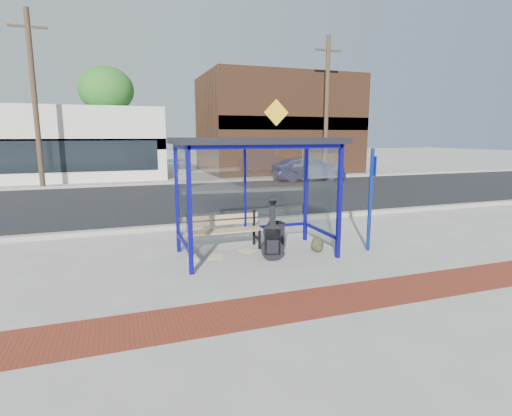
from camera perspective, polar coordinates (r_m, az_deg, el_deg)
name	(u,v)px	position (r m, az deg, el deg)	size (l,w,h in m)	color
ground	(256,254)	(8.43, 0.03, -6.65)	(120.00, 120.00, 0.00)	#B2ADA0
brick_paver_strip	(314,302)	(6.18, 8.23, -13.19)	(60.00, 1.00, 0.01)	maroon
curb_near	(222,223)	(11.10, -4.93, -2.21)	(60.00, 0.25, 0.12)	gray
street_asphalt	(190,198)	(16.03, -9.47, 1.35)	(60.00, 10.00, 0.00)	black
curb_far	(172,183)	(21.02, -11.88, 3.54)	(60.00, 0.25, 0.12)	gray
far_sidewalk	(168,180)	(22.90, -12.51, 3.91)	(60.00, 4.00, 0.01)	#B2ADA0
bus_shelter	(255,155)	(8.14, -0.14, 7.57)	(3.30, 1.80, 2.42)	#0E0C88
storefront_brown	(277,125)	(28.21, 3.01, 11.81)	(10.00, 7.08, 6.40)	#59331E
tree_mid	(106,90)	(29.76, -20.59, 15.45)	(3.60, 3.60, 7.03)	#4C3826
tree_right	(313,98)	(33.40, 8.11, 15.36)	(3.60, 3.60, 7.03)	#4C3826
utility_pole_west	(35,99)	(21.34, -29.08, 13.48)	(1.60, 0.24, 8.00)	#4C3826
utility_pole_east	(327,107)	(24.09, 10.05, 14.09)	(1.60, 0.24, 8.00)	#4C3826
bench	(223,229)	(8.72, -4.73, -3.01)	(1.71, 0.43, 0.80)	black
guitar_bag	(272,239)	(7.94, 2.35, -4.39)	(0.46, 0.25, 1.22)	black
suitcase	(276,236)	(8.75, 2.91, -4.02)	(0.43, 0.36, 0.64)	black
backpack	(318,245)	(8.66, 8.79, -5.26)	(0.30, 0.28, 0.32)	#2D2C19
sign_post	(371,194)	(8.82, 16.09, 1.92)	(0.13, 0.27, 2.20)	navy
newspaper_a	(194,259)	(8.20, -8.87, -7.26)	(0.35, 0.28, 0.01)	white
newspaper_b	(215,257)	(8.29, -5.82, -6.97)	(0.38, 0.30, 0.01)	white
newspaper_c	(248,251)	(8.68, -1.21, -6.13)	(0.35, 0.27, 0.01)	white
parked_car	(309,169)	(22.06, 7.52, 5.50)	(1.36, 3.89, 1.28)	#161D3F
fire_hydrant	(341,169)	(25.32, 12.09, 5.40)	(0.32, 0.21, 0.72)	red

